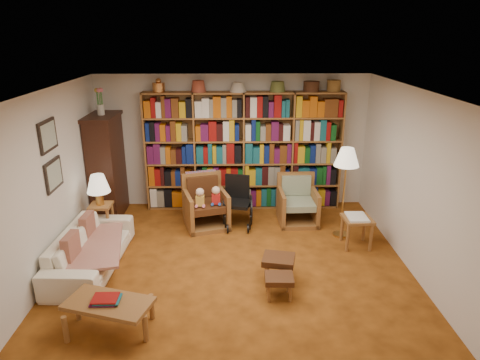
{
  "coord_description": "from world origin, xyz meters",
  "views": [
    {
      "loc": [
        -0.03,
        -5.33,
        3.23
      ],
      "look_at": [
        0.1,
        0.6,
        1.15
      ],
      "focal_mm": 32.0,
      "sensor_mm": 36.0,
      "label": 1
    }
  ],
  "objects_px": {
    "sofa": "(91,249)",
    "side_table_lamp": "(102,214)",
    "armchair_sage": "(297,204)",
    "floor_lamp": "(347,161)",
    "armchair_leather": "(206,204)",
    "side_table_papers": "(357,223)",
    "footstool_a": "(279,261)",
    "wheelchair": "(237,203)",
    "coffee_table": "(109,305)",
    "footstool_b": "(279,280)"
  },
  "relations": [
    {
      "from": "armchair_leather",
      "to": "side_table_papers",
      "type": "bearing_deg",
      "value": -20.02
    },
    {
      "from": "sofa",
      "to": "side_table_lamp",
      "type": "relative_size",
      "value": 3.35
    },
    {
      "from": "armchair_sage",
      "to": "wheelchair",
      "type": "bearing_deg",
      "value": -172.23
    },
    {
      "from": "footstool_b",
      "to": "coffee_table",
      "type": "bearing_deg",
      "value": -163.18
    },
    {
      "from": "side_table_lamp",
      "to": "armchair_sage",
      "type": "xyz_separation_m",
      "value": [
        3.29,
        0.58,
        -0.08
      ]
    },
    {
      "from": "sofa",
      "to": "armchair_leather",
      "type": "bearing_deg",
      "value": -45.91
    },
    {
      "from": "side_table_lamp",
      "to": "footstool_a",
      "type": "xyz_separation_m",
      "value": [
        2.75,
        -1.38,
        -0.11
      ]
    },
    {
      "from": "armchair_leather",
      "to": "coffee_table",
      "type": "height_order",
      "value": "armchair_leather"
    },
    {
      "from": "wheelchair",
      "to": "floor_lamp",
      "type": "xyz_separation_m",
      "value": [
        1.71,
        -0.47,
        0.9
      ]
    },
    {
      "from": "wheelchair",
      "to": "coffee_table",
      "type": "distance_m",
      "value": 3.16
    },
    {
      "from": "footstool_a",
      "to": "side_table_lamp",
      "type": "bearing_deg",
      "value": 153.39
    },
    {
      "from": "armchair_leather",
      "to": "coffee_table",
      "type": "distance_m",
      "value": 2.98
    },
    {
      "from": "wheelchair",
      "to": "floor_lamp",
      "type": "distance_m",
      "value": 1.99
    },
    {
      "from": "floor_lamp",
      "to": "side_table_lamp",
      "type": "bearing_deg",
      "value": 179.49
    },
    {
      "from": "side_table_lamp",
      "to": "floor_lamp",
      "type": "xyz_separation_m",
      "value": [
        3.93,
        -0.03,
        0.89
      ]
    },
    {
      "from": "armchair_sage",
      "to": "side_table_papers",
      "type": "distance_m",
      "value": 1.26
    },
    {
      "from": "side_table_papers",
      "to": "footstool_a",
      "type": "bearing_deg",
      "value": -143.87
    },
    {
      "from": "side_table_papers",
      "to": "wheelchair",
      "type": "bearing_deg",
      "value": 155.65
    },
    {
      "from": "armchair_sage",
      "to": "footstool_a",
      "type": "distance_m",
      "value": 2.03
    },
    {
      "from": "sofa",
      "to": "armchair_leather",
      "type": "relative_size",
      "value": 2.1
    },
    {
      "from": "side_table_lamp",
      "to": "floor_lamp",
      "type": "relative_size",
      "value": 0.38
    },
    {
      "from": "armchair_sage",
      "to": "floor_lamp",
      "type": "height_order",
      "value": "floor_lamp"
    },
    {
      "from": "side_table_lamp",
      "to": "armchair_leather",
      "type": "bearing_deg",
      "value": 15.48
    },
    {
      "from": "floor_lamp",
      "to": "footstool_a",
      "type": "relative_size",
      "value": 3.08
    },
    {
      "from": "floor_lamp",
      "to": "footstool_a",
      "type": "bearing_deg",
      "value": -131.45
    },
    {
      "from": "sofa",
      "to": "side_table_lamp",
      "type": "bearing_deg",
      "value": 8.31
    },
    {
      "from": "armchair_leather",
      "to": "side_table_papers",
      "type": "xyz_separation_m",
      "value": [
        2.4,
        -0.87,
        0.03
      ]
    },
    {
      "from": "armchair_sage",
      "to": "floor_lamp",
      "type": "relative_size",
      "value": 0.55
    },
    {
      "from": "coffee_table",
      "to": "side_table_lamp",
      "type": "bearing_deg",
      "value": 107.42
    },
    {
      "from": "sofa",
      "to": "footstool_a",
      "type": "xyz_separation_m",
      "value": [
        2.65,
        -0.43,
        0.01
      ]
    },
    {
      "from": "armchair_leather",
      "to": "coffee_table",
      "type": "xyz_separation_m",
      "value": [
        -0.94,
        -2.83,
        -0.04
      ]
    },
    {
      "from": "side_table_papers",
      "to": "armchair_leather",
      "type": "bearing_deg",
      "value": 159.98
    },
    {
      "from": "wheelchair",
      "to": "side_table_lamp",
      "type": "bearing_deg",
      "value": -169.03
    },
    {
      "from": "sofa",
      "to": "armchair_sage",
      "type": "bearing_deg",
      "value": -62.16
    },
    {
      "from": "armchair_leather",
      "to": "footstool_a",
      "type": "distance_m",
      "value": 2.13
    },
    {
      "from": "footstool_a",
      "to": "armchair_sage",
      "type": "bearing_deg",
      "value": 74.58
    },
    {
      "from": "side_table_lamp",
      "to": "footstool_b",
      "type": "distance_m",
      "value": 3.24
    },
    {
      "from": "coffee_table",
      "to": "footstool_a",
      "type": "bearing_deg",
      "value": 26.09
    },
    {
      "from": "coffee_table",
      "to": "side_table_papers",
      "type": "bearing_deg",
      "value": 30.34
    },
    {
      "from": "sofa",
      "to": "coffee_table",
      "type": "xyz_separation_m",
      "value": [
        0.64,
        -1.41,
        0.05
      ]
    },
    {
      "from": "footstool_a",
      "to": "wheelchair",
      "type": "bearing_deg",
      "value": 106.19
    },
    {
      "from": "side_table_lamp",
      "to": "armchair_leather",
      "type": "height_order",
      "value": "armchair_leather"
    },
    {
      "from": "armchair_leather",
      "to": "footstool_b",
      "type": "height_order",
      "value": "armchair_leather"
    },
    {
      "from": "armchair_leather",
      "to": "coffee_table",
      "type": "relative_size",
      "value": 0.86
    },
    {
      "from": "wheelchair",
      "to": "floor_lamp",
      "type": "height_order",
      "value": "floor_lamp"
    },
    {
      "from": "side_table_papers",
      "to": "footstool_a",
      "type": "distance_m",
      "value": 1.65
    },
    {
      "from": "floor_lamp",
      "to": "side_table_papers",
      "type": "distance_m",
      "value": 0.98
    },
    {
      "from": "side_table_papers",
      "to": "coffee_table",
      "type": "bearing_deg",
      "value": -149.66
    },
    {
      "from": "armchair_leather",
      "to": "sofa",
      "type": "bearing_deg",
      "value": -138.2
    },
    {
      "from": "side_table_lamp",
      "to": "wheelchair",
      "type": "xyz_separation_m",
      "value": [
        2.22,
        0.43,
        -0.0
      ]
    }
  ]
}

